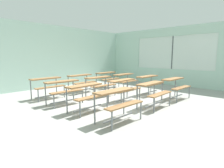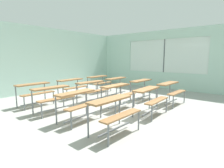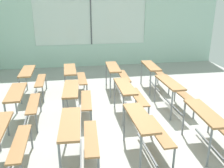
{
  "view_description": "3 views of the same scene",
  "coord_description": "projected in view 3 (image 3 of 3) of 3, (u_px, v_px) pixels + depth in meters",
  "views": [
    {
      "loc": [
        -4.13,
        -3.78,
        1.54
      ],
      "look_at": [
        0.52,
        0.62,
        0.54
      ],
      "focal_mm": 28.91,
      "sensor_mm": 36.0,
      "label": 1
    },
    {
      "loc": [
        -3.8,
        -3.3,
        1.6
      ],
      "look_at": [
        1.4,
        1.04,
        0.58
      ],
      "focal_mm": 28.0,
      "sensor_mm": 36.0,
      "label": 2
    },
    {
      "loc": [
        -4.59,
        1.26,
        2.61
      ],
      "look_at": [
        1.35,
        0.29,
        0.47
      ],
      "focal_mm": 39.69,
      "sensor_mm": 36.0,
      "label": 3
    }
  ],
  "objects": [
    {
      "name": "desk_bench_r3c2",
      "position": [
        32.0,
        76.0,
        6.69
      ],
      "size": [
        1.11,
        0.6,
        0.74
      ],
      "rotation": [
        0.0,
        0.0,
        0.01
      ],
      "color": "olive",
      "rests_on": "ground"
    },
    {
      "name": "desk_bench_r0c1",
      "position": [
        173.0,
        88.0,
        5.83
      ],
      "size": [
        1.12,
        0.63,
        0.74
      ],
      "rotation": [
        0.0,
        0.0,
        0.03
      ],
      "color": "olive",
      "rests_on": "ground"
    },
    {
      "name": "ground",
      "position": [
        135.0,
        126.0,
        5.34
      ],
      "size": [
        10.0,
        9.0,
        0.05
      ],
      "primitive_type": "cube",
      "color": "#9E9E99"
    },
    {
      "name": "desk_bench_r3c1",
      "position": [
        22.0,
        99.0,
        5.24
      ],
      "size": [
        1.12,
        0.63,
        0.74
      ],
      "rotation": [
        0.0,
        0.0,
        0.03
      ],
      "color": "olive",
      "rests_on": "ground"
    },
    {
      "name": "desk_bench_r3c0",
      "position": [
        4.0,
        137.0,
        3.81
      ],
      "size": [
        1.11,
        0.6,
        0.74
      ],
      "rotation": [
        0.0,
        0.0,
        0.01
      ],
      "color": "olive",
      "rests_on": "ground"
    },
    {
      "name": "wall_right",
      "position": [
        108.0,
        28.0,
        9.52
      ],
      "size": [
        0.12,
        9.0,
        3.0
      ],
      "color": "silver",
      "rests_on": "ground"
    },
    {
      "name": "desk_bench_r1c0",
      "position": [
        146.0,
        125.0,
        4.16
      ],
      "size": [
        1.12,
        0.64,
        0.74
      ],
      "rotation": [
        0.0,
        0.0,
        0.04
      ],
      "color": "olive",
      "rests_on": "ground"
    },
    {
      "name": "desk_bench_r0c2",
      "position": [
        154.0,
        71.0,
        7.21
      ],
      "size": [
        1.12,
        0.62,
        0.74
      ],
      "rotation": [
        0.0,
        0.0,
        -0.03
      ],
      "color": "olive",
      "rests_on": "ground"
    },
    {
      "name": "desk_bench_r1c2",
      "position": [
        117.0,
        72.0,
        7.08
      ],
      "size": [
        1.12,
        0.62,
        0.74
      ],
      "rotation": [
        0.0,
        0.0,
        -0.03
      ],
      "color": "olive",
      "rests_on": "ground"
    },
    {
      "name": "desk_bench_r0c0",
      "position": [
        210.0,
        120.0,
        4.33
      ],
      "size": [
        1.12,
        0.62,
        0.74
      ],
      "rotation": [
        0.0,
        0.0,
        -0.03
      ],
      "color": "olive",
      "rests_on": "ground"
    },
    {
      "name": "desk_bench_r1c1",
      "position": [
        130.0,
        92.0,
        5.59
      ],
      "size": [
        1.11,
        0.61,
        0.74
      ],
      "rotation": [
        0.0,
        0.0,
        0.01
      ],
      "color": "olive",
      "rests_on": "ground"
    },
    {
      "name": "desk_bench_r2c1",
      "position": [
        76.0,
        95.0,
        5.42
      ],
      "size": [
        1.13,
        0.64,
        0.74
      ],
      "rotation": [
        0.0,
        0.0,
        -0.05
      ],
      "color": "olive",
      "rests_on": "ground"
    },
    {
      "name": "desk_bench_r2c0",
      "position": [
        78.0,
        132.0,
        3.96
      ],
      "size": [
        1.13,
        0.64,
        0.74
      ],
      "rotation": [
        0.0,
        0.0,
        -0.05
      ],
      "color": "olive",
      "rests_on": "ground"
    },
    {
      "name": "desk_bench_r2c2",
      "position": [
        74.0,
        74.0,
        6.86
      ],
      "size": [
        1.11,
        0.62,
        0.74
      ],
      "rotation": [
        0.0,
        0.0,
        0.02
      ],
      "color": "olive",
      "rests_on": "ground"
    }
  ]
}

